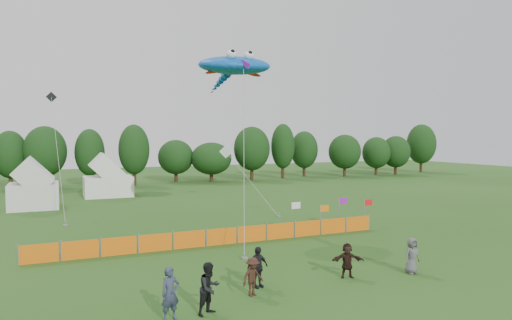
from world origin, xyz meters
name	(u,v)px	position (x,y,z in m)	size (l,w,h in m)	color
ground	(308,278)	(0.00, 0.00, 0.00)	(160.00, 160.00, 0.00)	#234C16
treeline	(152,154)	(1.61, 44.93, 4.18)	(104.57, 8.78, 8.36)	#382314
tent_left	(34,188)	(-12.45, 27.97, 1.89)	(4.25, 4.25, 3.75)	silver
tent_right	(108,180)	(-5.38, 33.87, 1.81)	(5.07, 4.06, 3.58)	white
barrier_fence	(222,236)	(-1.47, 7.84, 0.50)	(21.90, 0.06, 1.00)	orange
flag_row	(331,210)	(7.16, 9.05, 1.36)	(6.73, 0.74, 2.14)	gray
spectator_a	(170,294)	(-6.95, -2.16, 0.96)	(0.70, 0.46, 1.93)	#2D344B
spectator_b	(209,288)	(-5.48, -2.16, 0.96)	(0.94, 0.73, 1.93)	black
spectator_c	(253,277)	(-3.27, -1.06, 0.80)	(1.03, 0.59, 1.59)	#321B14
spectator_d	(258,267)	(-2.66, -0.18, 0.89)	(1.05, 0.44, 1.79)	black
spectator_e	(412,256)	(4.93, -1.31, 0.86)	(0.84, 0.55, 1.73)	#515256
spectator_f	(347,260)	(1.71, -0.61, 0.81)	(1.50, 0.48, 1.61)	black
stingray_kite	(233,67)	(1.10, 12.53, 11.50)	(5.79, 14.82, 12.45)	blue
small_kite_white	(237,165)	(5.23, 22.29, 3.81)	(1.84, 9.99, 5.72)	silver
small_kite_dark	(56,140)	(-10.49, 23.43, 6.23)	(1.41, 9.08, 10.55)	black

